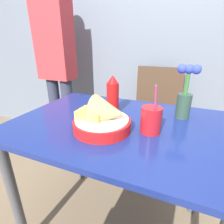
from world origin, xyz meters
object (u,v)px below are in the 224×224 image
object	(u,v)px
food_basket	(104,119)
ketchup_bottle	(113,95)
flower_vase	(185,95)
drink_cup	(151,121)
person_standing	(57,63)
chair_far_window	(155,111)

from	to	relation	value
food_basket	ketchup_bottle	world-z (taller)	ketchup_bottle
ketchup_bottle	flower_vase	bearing A→B (deg)	11.52
flower_vase	drink_cup	bearing A→B (deg)	-118.59
ketchup_bottle	person_standing	world-z (taller)	person_standing
ketchup_bottle	drink_cup	size ratio (longest dim) A/B	0.96
food_basket	flower_vase	xyz separation A→B (m)	(0.31, 0.28, 0.06)
flower_vase	person_standing	xyz separation A→B (m)	(-1.12, 0.43, 0.07)
ketchup_bottle	food_basket	bearing A→B (deg)	-77.90
food_basket	drink_cup	size ratio (longest dim) A/B	1.18
food_basket	drink_cup	xyz separation A→B (m)	(0.19, 0.06, -0.00)
food_basket	drink_cup	distance (m)	0.20
food_basket	person_standing	world-z (taller)	person_standing
chair_far_window	food_basket	distance (m)	0.92
drink_cup	flower_vase	size ratio (longest dim) A/B	0.80
chair_far_window	food_basket	xyz separation A→B (m)	(-0.10, -0.87, 0.26)
chair_far_window	ketchup_bottle	distance (m)	0.75
ketchup_bottle	drink_cup	world-z (taller)	drink_cup
ketchup_bottle	person_standing	xyz separation A→B (m)	(-0.76, 0.50, 0.09)
drink_cup	person_standing	xyz separation A→B (m)	(-1.00, 0.65, 0.13)
chair_far_window	person_standing	size ratio (longest dim) A/B	0.56
chair_far_window	flower_vase	distance (m)	0.71
food_basket	person_standing	xyz separation A→B (m)	(-0.81, 0.71, 0.13)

